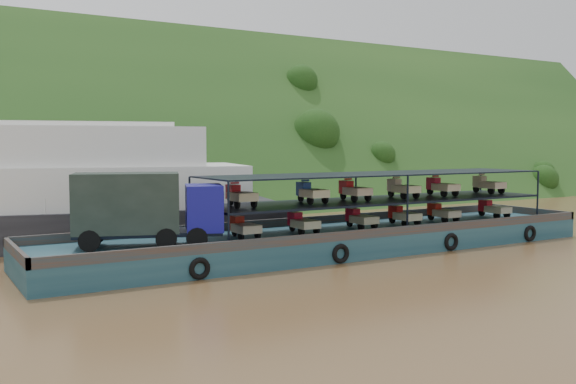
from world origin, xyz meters
TOP-DOWN VIEW (x-y plane):
  - ground at (0.00, 0.00)m, footprint 160.00×160.00m
  - hillside at (0.00, 36.00)m, footprint 140.00×39.60m
  - cargo_barge at (-3.04, -1.91)m, footprint 35.00×7.18m

SIDE VIEW (x-z plane):
  - ground at x=0.00m, z-range 0.00..0.00m
  - hillside at x=0.00m, z-range -19.80..19.80m
  - cargo_barge at x=-3.04m, z-range -1.22..3.66m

